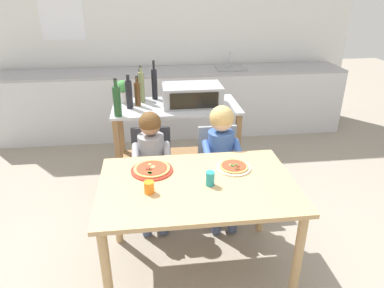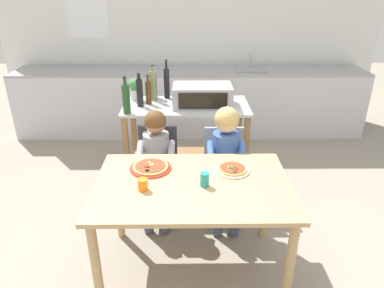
% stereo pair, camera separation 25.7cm
% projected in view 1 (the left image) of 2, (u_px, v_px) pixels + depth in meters
% --- Properties ---
extents(ground_plane, '(12.05, 12.05, 0.00)m').
position_uv_depth(ground_plane, '(182.00, 184.00, 3.76)').
color(ground_plane, gray).
extents(back_wall_tiled, '(5.23, 0.14, 2.70)m').
position_uv_depth(back_wall_tiled, '(167.00, 30.00, 4.87)').
color(back_wall_tiled, white).
rests_on(back_wall_tiled, ground).
extents(kitchen_counter, '(4.70, 0.60, 1.08)m').
position_uv_depth(kitchen_counter, '(171.00, 102.00, 4.88)').
color(kitchen_counter, silver).
rests_on(kitchen_counter, ground).
extents(kitchen_island_cart, '(1.19, 0.58, 0.90)m').
position_uv_depth(kitchen_island_cart, '(176.00, 134.00, 3.48)').
color(kitchen_island_cart, '#B7BABF').
rests_on(kitchen_island_cart, ground).
extents(toaster_oven, '(0.55, 0.35, 0.20)m').
position_uv_depth(toaster_oven, '(192.00, 95.00, 3.32)').
color(toaster_oven, '#999BA0').
rests_on(toaster_oven, kitchen_island_cart).
extents(bottle_clear_vinegar, '(0.07, 0.07, 0.34)m').
position_uv_depth(bottle_clear_vinegar, '(117.00, 101.00, 3.03)').
color(bottle_clear_vinegar, '#1E4723').
rests_on(bottle_clear_vinegar, kitchen_island_cart).
extents(bottle_tall_green_wine, '(0.06, 0.06, 0.31)m').
position_uv_depth(bottle_tall_green_wine, '(129.00, 94.00, 3.22)').
color(bottle_tall_green_wine, black).
rests_on(bottle_tall_green_wine, kitchen_island_cart).
extents(bottle_squat_spirits, '(0.07, 0.07, 0.30)m').
position_uv_depth(bottle_squat_spirits, '(141.00, 87.00, 3.48)').
color(bottle_squat_spirits, black).
rests_on(bottle_squat_spirits, kitchen_island_cart).
extents(bottle_slim_sauce, '(0.05, 0.05, 0.29)m').
position_uv_depth(bottle_slim_sauce, '(137.00, 94.00, 3.29)').
color(bottle_slim_sauce, '#4C2D14').
rests_on(bottle_slim_sauce, kitchen_island_cart).
extents(bottle_dark_olive_oil, '(0.06, 0.06, 0.38)m').
position_uv_depth(bottle_dark_olive_oil, '(154.00, 84.00, 3.46)').
color(bottle_dark_olive_oil, black).
rests_on(bottle_dark_olive_oil, kitchen_island_cart).
extents(bottle_brown_beer, '(0.06, 0.06, 0.35)m').
position_uv_depth(bottle_brown_beer, '(142.00, 87.00, 3.38)').
color(bottle_brown_beer, olive).
rests_on(bottle_brown_beer, kitchen_island_cart).
extents(potted_herb_plant, '(0.12, 0.12, 0.22)m').
position_uv_depth(potted_herb_plant, '(123.00, 90.00, 3.39)').
color(potted_herb_plant, beige).
rests_on(potted_herb_plant, kitchen_island_cart).
extents(dining_table, '(1.32, 0.87, 0.75)m').
position_uv_depth(dining_table, '(197.00, 196.00, 2.40)').
color(dining_table, tan).
rests_on(dining_table, ground).
extents(dining_chair_left, '(0.36, 0.36, 0.81)m').
position_uv_depth(dining_chair_left, '(152.00, 167.00, 3.11)').
color(dining_chair_left, '#333338').
rests_on(dining_chair_left, ground).
extents(dining_chair_right, '(0.36, 0.36, 0.81)m').
position_uv_depth(dining_chair_right, '(218.00, 166.00, 3.14)').
color(dining_chair_right, gray).
rests_on(dining_chair_right, ground).
extents(child_in_grey_shirt, '(0.32, 0.42, 1.00)m').
position_uv_depth(child_in_grey_shirt, '(152.00, 157.00, 2.93)').
color(child_in_grey_shirt, '#424C6B').
rests_on(child_in_grey_shirt, ground).
extents(child_in_blue_striped_shirt, '(0.32, 0.42, 1.04)m').
position_uv_depth(child_in_blue_striped_shirt, '(222.00, 151.00, 2.95)').
color(child_in_blue_striped_shirt, '#424C6B').
rests_on(child_in_blue_striped_shirt, ground).
extents(pizza_plate_red_rimmed, '(0.30, 0.30, 0.03)m').
position_uv_depth(pizza_plate_red_rimmed, '(152.00, 169.00, 2.51)').
color(pizza_plate_red_rimmed, red).
rests_on(pizza_plate_red_rimmed, dining_table).
extents(pizza_plate_cream, '(0.25, 0.25, 0.03)m').
position_uv_depth(pizza_plate_cream, '(234.00, 167.00, 2.54)').
color(pizza_plate_cream, beige).
rests_on(pizza_plate_cream, dining_table).
extents(drinking_cup_orange, '(0.07, 0.07, 0.08)m').
position_uv_depth(drinking_cup_orange, '(149.00, 187.00, 2.24)').
color(drinking_cup_orange, orange).
rests_on(drinking_cup_orange, dining_table).
extents(drinking_cup_teal, '(0.06, 0.06, 0.10)m').
position_uv_depth(drinking_cup_teal, '(210.00, 179.00, 2.32)').
color(drinking_cup_teal, teal).
rests_on(drinking_cup_teal, dining_table).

